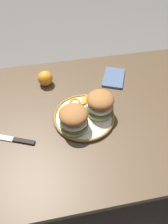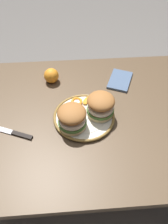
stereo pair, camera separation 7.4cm
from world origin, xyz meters
name	(u,v)px [view 1 (the left image)]	position (x,y,z in m)	size (l,w,h in m)	color
ground_plane	(86,186)	(0.00, 0.00, 0.00)	(8.00, 8.00, 0.00)	slate
dining_table	(86,129)	(0.00, 0.00, 0.66)	(1.36, 0.81, 0.77)	brown
dinner_plate	(84,117)	(-0.02, -0.02, 0.78)	(0.26, 0.26, 0.02)	silver
sandwich_half_left	(100,103)	(0.06, -0.01, 0.84)	(0.15, 0.15, 0.10)	beige
sandwich_half_right	(74,118)	(-0.07, -0.07, 0.84)	(0.14, 0.14, 0.10)	beige
orange_peel_curled	(75,102)	(-0.04, 0.06, 0.80)	(0.05, 0.05, 0.01)	orange
orange_peel_strip_long	(64,109)	(-0.09, 0.03, 0.80)	(0.07, 0.06, 0.01)	orange
orange_peel_strip_short	(86,99)	(0.01, 0.07, 0.80)	(0.07, 0.07, 0.01)	orange
whole_orange	(45,78)	(-0.16, 0.23, 0.81)	(0.07, 0.07, 0.07)	orange
table_knife	(12,139)	(-0.32, -0.08, 0.78)	(0.21, 0.10, 0.01)	silver
folded_napkin	(114,78)	(0.18, 0.21, 0.78)	(0.15, 0.10, 0.01)	slate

